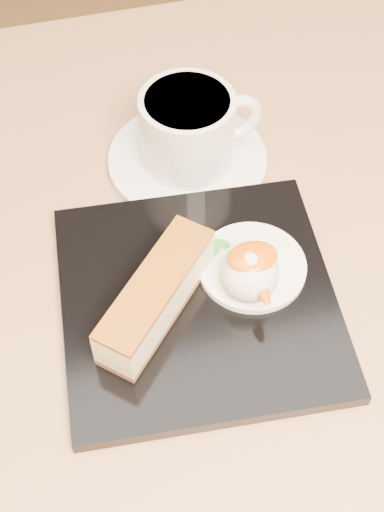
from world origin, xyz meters
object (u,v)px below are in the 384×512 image
object	(u,v)px
dessert_plate	(198,300)
cheesecake	(156,296)
saucer	(188,161)
coffee_cup	(190,128)
ice_cream_scoop	(249,274)
table	(188,380)

from	to	relation	value
dessert_plate	cheesecake	size ratio (longest dim) A/B	1.88
saucer	coffee_cup	distance (m)	0.04
coffee_cup	ice_cream_scoop	bearing A→B (deg)	-92.29
ice_cream_scoop	dessert_plate	bearing A→B (deg)	172.87
ice_cream_scoop	coffee_cup	xyz separation A→B (m)	(-0.01, 0.16, 0.01)
ice_cream_scoop	coffee_cup	world-z (taller)	coffee_cup
dessert_plate	cheesecake	xyz separation A→B (m)	(-0.04, -0.01, 0.03)
dessert_plate	cheesecake	distance (m)	0.04
cheesecake	coffee_cup	xyz separation A→B (m)	(0.07, 0.16, 0.01)
cheesecake	coffee_cup	bearing A→B (deg)	20.13
table	cheesecake	size ratio (longest dim) A/B	6.84
ice_cream_scoop	cheesecake	bearing A→B (deg)	-180.00
ice_cream_scoop	saucer	xyz separation A→B (m)	(-0.01, 0.16, -0.03)
cheesecake	coffee_cup	distance (m)	0.17
table	dessert_plate	bearing A→B (deg)	-56.42
saucer	dessert_plate	bearing A→B (deg)	-101.17
saucer	cheesecake	bearing A→B (deg)	-112.32
saucer	table	bearing A→B (deg)	-104.53
coffee_cup	saucer	bearing A→B (deg)	-180.00
cheesecake	coffee_cup	size ratio (longest dim) A/B	1.01
table	saucer	world-z (taller)	saucer
saucer	coffee_cup	world-z (taller)	coffee_cup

